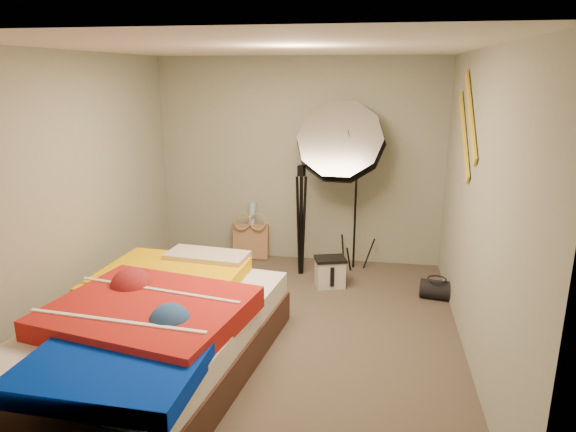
% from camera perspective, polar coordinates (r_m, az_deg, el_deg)
% --- Properties ---
extents(floor, '(4.00, 4.00, 0.00)m').
position_cam_1_polar(floor, '(4.86, -2.40, -12.71)').
color(floor, brown).
rests_on(floor, ground).
extents(ceiling, '(4.00, 4.00, 0.00)m').
position_cam_1_polar(ceiling, '(4.28, -2.80, 18.19)').
color(ceiling, silver).
rests_on(ceiling, wall_back).
extents(wall_back, '(3.50, 0.00, 3.50)m').
position_cam_1_polar(wall_back, '(6.34, 1.23, 6.04)').
color(wall_back, gray).
rests_on(wall_back, floor).
extents(wall_front, '(3.50, 0.00, 3.50)m').
position_cam_1_polar(wall_front, '(2.59, -12.01, -8.90)').
color(wall_front, gray).
rests_on(wall_front, floor).
extents(wall_left, '(0.00, 4.00, 4.00)m').
position_cam_1_polar(wall_left, '(5.07, -22.34, 2.40)').
color(wall_left, gray).
rests_on(wall_left, floor).
extents(wall_right, '(0.00, 4.00, 4.00)m').
position_cam_1_polar(wall_right, '(4.39, 20.34, 0.71)').
color(wall_right, gray).
rests_on(wall_right, floor).
extents(tote_bag, '(0.46, 0.23, 0.46)m').
position_cam_1_polar(tote_bag, '(6.60, -4.13, -2.79)').
color(tote_bag, tan).
rests_on(tote_bag, floor).
extents(wrapping_roll, '(0.15, 0.22, 0.72)m').
position_cam_1_polar(wrapping_roll, '(6.56, -4.17, -1.65)').
color(wrapping_roll, '#4795BE').
rests_on(wrapping_roll, floor).
extents(camera_case, '(0.36, 0.30, 0.31)m').
position_cam_1_polar(camera_case, '(5.76, 4.69, -6.33)').
color(camera_case, beige).
rests_on(camera_case, floor).
extents(duffel_bag, '(0.36, 0.25, 0.20)m').
position_cam_1_polar(duffel_bag, '(5.69, 16.13, -7.84)').
color(duffel_bag, black).
rests_on(duffel_bag, floor).
extents(wall_stripe_upper, '(0.02, 0.91, 0.78)m').
position_cam_1_polar(wall_stripe_upper, '(4.86, 19.64, 10.53)').
color(wall_stripe_upper, gold).
rests_on(wall_stripe_upper, wall_right).
extents(wall_stripe_lower, '(0.02, 0.91, 0.78)m').
position_cam_1_polar(wall_stripe_lower, '(5.13, 18.98, 8.56)').
color(wall_stripe_lower, gold).
rests_on(wall_stripe_lower, wall_right).
extents(bed, '(1.84, 2.51, 0.65)m').
position_cam_1_polar(bed, '(4.33, -14.38, -12.14)').
color(bed, '#462A21').
rests_on(bed, floor).
extents(photo_umbrella, '(1.27, 0.97, 2.12)m').
position_cam_1_polar(photo_umbrella, '(5.91, 5.91, 7.93)').
color(photo_umbrella, black).
rests_on(photo_umbrella, floor).
extents(camera_tripod, '(0.09, 0.09, 1.30)m').
position_cam_1_polar(camera_tripod, '(5.91, 1.47, 0.35)').
color(camera_tripod, black).
rests_on(camera_tripod, floor).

